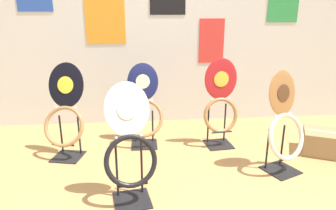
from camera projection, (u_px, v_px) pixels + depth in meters
The scene contains 7 objects.
wall_back at pixel (162, 21), 3.71m from camera, with size 8.00×0.07×2.60m.
toilet_seat_display_woodgrain at pixel (285, 126), 2.66m from camera, with size 0.46×0.37×0.93m.
toilet_seat_display_navy_moon at pixel (143, 108), 3.23m from camera, with size 0.42×0.34×0.89m.
toilet_seat_display_white_plain at pixel (130, 148), 2.22m from camera, with size 0.42×0.33×0.93m.
toilet_seat_display_crimson_swirl at pixel (221, 105), 3.19m from camera, with size 0.39×0.31×0.96m.
toilet_seat_display_jazz_black at pixel (65, 116), 2.94m from camera, with size 0.44×0.38×0.94m.
storage_box at pixel (324, 142), 3.10m from camera, with size 0.51×0.48×0.24m.
Camera 1 is at (-0.29, -1.48, 1.41)m, focal length 32.00 mm.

